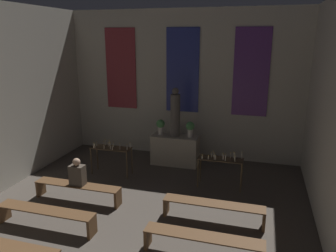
{
  "coord_description": "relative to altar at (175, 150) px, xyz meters",
  "views": [
    {
      "loc": [
        2.52,
        -1.33,
        3.94
      ],
      "look_at": [
        0.0,
        7.35,
        1.47
      ],
      "focal_mm": 35.0,
      "sensor_mm": 36.0,
      "label": 1
    }
  ],
  "objects": [
    {
      "name": "wall_back",
      "position": [
        0.0,
        0.96,
        1.96
      ],
      "size": [
        7.95,
        0.16,
        4.81
      ],
      "color": "beige",
      "rests_on": "ground_plane"
    },
    {
      "name": "altar",
      "position": [
        0.0,
        0.0,
        0.0
      ],
      "size": [
        1.47,
        0.61,
        0.94
      ],
      "color": "#ADA38E",
      "rests_on": "ground_plane"
    },
    {
      "name": "statue",
      "position": [
        0.0,
        0.0,
        1.18
      ],
      "size": [
        0.29,
        0.29,
        1.52
      ],
      "color": "#5B5651",
      "rests_on": "altar"
    },
    {
      "name": "flower_vase_left",
      "position": [
        -0.48,
        0.0,
        0.77
      ],
      "size": [
        0.27,
        0.27,
        0.49
      ],
      "color": "beige",
      "rests_on": "altar"
    },
    {
      "name": "flower_vase_right",
      "position": [
        0.48,
        0.0,
        0.77
      ],
      "size": [
        0.27,
        0.27,
        0.49
      ],
      "color": "beige",
      "rests_on": "altar"
    },
    {
      "name": "candle_rack_left",
      "position": [
        -1.6,
        -1.28,
        0.24
      ],
      "size": [
        1.19,
        0.43,
        1.02
      ],
      "color": "#473823",
      "rests_on": "ground_plane"
    },
    {
      "name": "candle_rack_right",
      "position": [
        1.6,
        -1.28,
        0.24
      ],
      "size": [
        1.19,
        0.43,
        1.02
      ],
      "color": "#473823",
      "rests_on": "ground_plane"
    },
    {
      "name": "pew_second_left",
      "position": [
        -1.68,
        -5.54,
        -0.14
      ],
      "size": [
        2.22,
        0.36,
        0.43
      ],
      "color": "brown",
      "rests_on": "ground_plane"
    },
    {
      "name": "pew_third_left",
      "position": [
        -1.68,
        -4.28,
        -0.14
      ],
      "size": [
        2.22,
        0.36,
        0.43
      ],
      "color": "brown",
      "rests_on": "ground_plane"
    },
    {
      "name": "pew_third_right",
      "position": [
        1.68,
        -4.28,
        -0.14
      ],
      "size": [
        2.22,
        0.36,
        0.43
      ],
      "color": "brown",
      "rests_on": "ground_plane"
    },
    {
      "name": "pew_back_left",
      "position": [
        -1.68,
        -3.02,
        -0.14
      ],
      "size": [
        2.22,
        0.36,
        0.43
      ],
      "color": "brown",
      "rests_on": "ground_plane"
    },
    {
      "name": "pew_back_right",
      "position": [
        1.68,
        -3.02,
        -0.14
      ],
      "size": [
        2.22,
        0.36,
        0.43
      ],
      "color": "brown",
      "rests_on": "ground_plane"
    },
    {
      "name": "person_seated",
      "position": [
        -1.66,
        -3.02,
        0.26
      ],
      "size": [
        0.36,
        0.24,
        0.68
      ],
      "color": "#4C4238",
      "rests_on": "pew_back_left"
    }
  ]
}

